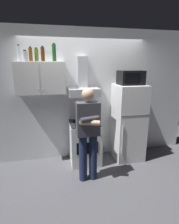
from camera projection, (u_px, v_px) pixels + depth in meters
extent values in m
plane|color=#4C4C51|center=(90.00, 167.00, 3.50)|extent=(7.00, 7.00, 0.00)
cube|color=white|center=(84.00, 96.00, 3.72)|extent=(4.80, 0.10, 2.70)
cube|color=silver|center=(41.00, 78.00, 3.24)|extent=(0.90, 0.34, 0.60)
cube|color=silver|center=(27.00, 79.00, 3.02)|extent=(0.43, 0.01, 0.58)
cube|color=silver|center=(53.00, 79.00, 3.12)|extent=(0.43, 0.01, 0.58)
sphere|color=#B2B2B7|center=(38.00, 89.00, 3.10)|extent=(0.02, 0.02, 0.02)
sphere|color=#B2B2B7|center=(43.00, 89.00, 3.11)|extent=(0.02, 0.02, 0.02)
cube|color=white|center=(85.00, 143.00, 3.62)|extent=(0.60, 0.60, 0.85)
cube|color=black|center=(84.00, 123.00, 3.51)|extent=(0.59, 0.59, 0.01)
cube|color=black|center=(88.00, 148.00, 3.33)|extent=(0.42, 0.01, 0.24)
cylinder|color=black|center=(79.00, 125.00, 3.36)|extent=(0.16, 0.16, 0.01)
cylinder|color=black|center=(92.00, 124.00, 3.42)|extent=(0.16, 0.16, 0.01)
cylinder|color=black|center=(77.00, 121.00, 3.59)|extent=(0.16, 0.16, 0.01)
cylinder|color=black|center=(90.00, 120.00, 3.64)|extent=(0.16, 0.16, 0.01)
cylinder|color=black|center=(77.00, 132.00, 3.19)|extent=(0.04, 0.02, 0.04)
cylinder|color=black|center=(84.00, 132.00, 3.21)|extent=(0.04, 0.02, 0.04)
cylinder|color=black|center=(91.00, 131.00, 3.24)|extent=(0.04, 0.02, 0.04)
cylinder|color=black|center=(98.00, 130.00, 3.27)|extent=(0.04, 0.02, 0.04)
cube|color=#B7BABF|center=(84.00, 92.00, 3.42)|extent=(0.60, 0.44, 0.15)
cube|color=#B7BABF|center=(82.00, 72.00, 3.46)|extent=(0.20, 0.16, 0.60)
cube|color=silver|center=(128.00, 123.00, 3.71)|extent=(0.60, 0.60, 1.60)
cube|color=#4C4C4C|center=(136.00, 116.00, 3.36)|extent=(0.59, 0.01, 0.01)
cylinder|color=silver|center=(122.00, 140.00, 3.43)|extent=(0.02, 0.02, 0.60)
cube|color=black|center=(131.00, 78.00, 3.49)|extent=(0.48, 0.36, 0.28)
cube|color=black|center=(133.00, 78.00, 3.31)|extent=(0.30, 0.01, 0.20)
cylinder|color=#192342|center=(83.00, 158.00, 3.02)|extent=(0.14, 0.14, 0.85)
cylinder|color=#192342|center=(93.00, 157.00, 3.06)|extent=(0.14, 0.14, 0.85)
cube|color=#3F3F47|center=(88.00, 119.00, 2.86)|extent=(0.38, 0.20, 0.56)
cylinder|color=#3F3F47|center=(90.00, 119.00, 2.72)|extent=(0.33, 0.17, 0.08)
cylinder|color=#DBAD89|center=(90.00, 123.00, 2.73)|extent=(0.33, 0.17, 0.08)
sphere|color=#DBAD89|center=(88.00, 94.00, 2.75)|extent=(0.20, 0.20, 0.20)
cylinder|color=silver|center=(19.00, 54.00, 3.08)|extent=(0.07, 0.07, 0.26)
cylinder|color=black|center=(18.00, 45.00, 3.04)|extent=(0.04, 0.04, 0.02)
cylinder|color=#4C6B19|center=(37.00, 55.00, 3.14)|extent=(0.07, 0.07, 0.22)
cylinder|color=black|center=(36.00, 48.00, 3.11)|extent=(0.04, 0.04, 0.02)
cylinder|color=#B2B5BA|center=(25.00, 56.00, 3.05)|extent=(0.09, 0.09, 0.17)
cylinder|color=black|center=(25.00, 50.00, 3.03)|extent=(0.05, 0.05, 0.02)
cylinder|color=brown|center=(31.00, 55.00, 3.07)|extent=(0.06, 0.06, 0.23)
cylinder|color=black|center=(30.00, 47.00, 3.04)|extent=(0.03, 0.03, 0.02)
cylinder|color=#19471E|center=(54.00, 53.00, 3.16)|extent=(0.07, 0.07, 0.30)
cylinder|color=black|center=(54.00, 43.00, 3.12)|extent=(0.04, 0.04, 0.02)
cylinder|color=#47230F|center=(43.00, 54.00, 3.16)|extent=(0.07, 0.07, 0.25)
cylinder|color=black|center=(42.00, 47.00, 3.13)|extent=(0.04, 0.04, 0.02)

